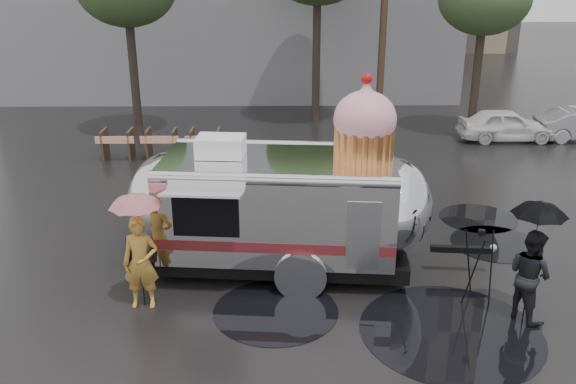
{
  "coord_description": "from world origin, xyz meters",
  "views": [
    {
      "loc": [
        -1.53,
        -10.13,
        6.34
      ],
      "look_at": [
        -1.35,
        1.97,
        1.75
      ],
      "focal_mm": 38.0,
      "sensor_mm": 36.0,
      "label": 1
    }
  ],
  "objects_px": {
    "airstream_trailer": "(283,202)",
    "person_left": "(141,263)",
    "tripod": "(478,259)",
    "person_right": "(530,275)"
  },
  "relations": [
    {
      "from": "airstream_trailer",
      "to": "person_right",
      "type": "distance_m",
      "value": 5.07
    },
    {
      "from": "airstream_trailer",
      "to": "person_left",
      "type": "bearing_deg",
      "value": -144.52
    },
    {
      "from": "airstream_trailer",
      "to": "person_right",
      "type": "relative_size",
      "value": 4.52
    },
    {
      "from": "person_right",
      "to": "tripod",
      "type": "distance_m",
      "value": 0.98
    },
    {
      "from": "person_left",
      "to": "tripod",
      "type": "relative_size",
      "value": 1.21
    },
    {
      "from": "person_left",
      "to": "tripod",
      "type": "distance_m",
      "value": 6.54
    },
    {
      "from": "person_left",
      "to": "person_right",
      "type": "distance_m",
      "value": 7.33
    },
    {
      "from": "person_right",
      "to": "tripod",
      "type": "bearing_deg",
      "value": 25.75
    },
    {
      "from": "person_left",
      "to": "tripod",
      "type": "xyz_separation_m",
      "value": [
        6.54,
        0.09,
        -0.01
      ]
    },
    {
      "from": "person_left",
      "to": "person_right",
      "type": "bearing_deg",
      "value": -5.17
    }
  ]
}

